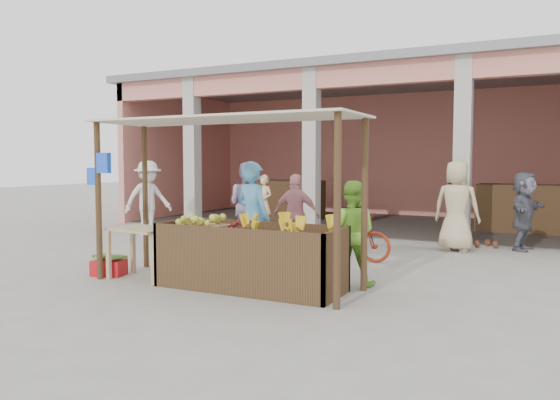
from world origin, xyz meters
The scene contains 21 objects.
ground centered at (0.00, 0.00, 0.00)m, with size 60.00×60.00×0.00m, color gray.
market_building centered at (0.05, 8.93, 2.70)m, with size 14.40×6.40×4.20m.
fruit_stall centered at (0.50, 0.00, 0.40)m, with size 2.60×0.95×0.80m, color #4F381F.
stall_awning centered at (-0.01, 0.06, 1.98)m, with size 4.09×1.35×2.39m.
banana_heap centered at (1.11, 0.03, 0.91)m, with size 1.23×0.67×0.22m, color gold, non-canonical shape.
melon_tray centered at (-0.28, -0.04, 0.89)m, with size 0.67×0.58×0.18m.
berry_heap centered at (0.29, 0.05, 0.87)m, with size 0.44×0.36×0.14m, color maroon.
side_table centered at (-1.30, -0.12, 0.64)m, with size 1.04×0.78×0.77m.
papaya_pile centered at (-1.30, -0.12, 0.87)m, with size 0.68×0.39×0.19m, color #448F2E, non-canonical shape.
red_crate centered at (-1.92, -0.20, 0.12)m, with size 0.47×0.34×0.25m, color red.
plantain_bundle centered at (-1.92, -0.20, 0.29)m, with size 0.39×0.28×0.08m, color #569736, non-canonical shape.
produce_sacks centered at (3.06, 5.40, 0.30)m, with size 0.79×0.74×0.60m.
vendor_blue centered at (0.06, 0.87, 0.95)m, with size 0.71×0.52×1.89m, color #4F97C9.
vendor_green centered at (1.66, 0.89, 0.79)m, with size 0.76×0.44×1.58m, color #7BBC35.
motorcycle centered at (0.94, 2.70, 0.45)m, with size 1.71×0.59×0.90m, color maroon.
shopper_a centered at (-4.41, 3.70, 0.97)m, with size 1.24×0.62×1.94m, color silver.
shopper_b centered at (-0.05, 2.71, 0.83)m, with size 0.97×0.52×1.65m, color #D28489.
shopper_c centered at (2.55, 4.63, 1.00)m, with size 0.96×0.62×1.99m, color tan.
shopper_d centered at (3.74, 5.33, 0.84)m, with size 1.54×0.63×1.67m, color #555562.
shopper_e centered at (-2.35, 5.71, 0.75)m, with size 0.56×0.42×1.50m, color #E5B688.
shopper_f centered at (-1.48, 3.36, 0.96)m, with size 0.94×0.54×1.93m, color gray.
Camera 1 is at (4.22, -6.52, 1.77)m, focal length 35.00 mm.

